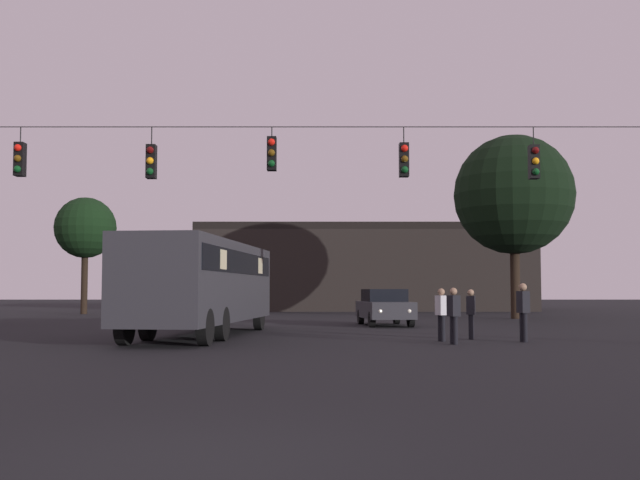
% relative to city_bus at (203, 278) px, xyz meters
% --- Properties ---
extents(ground_plane, '(168.00, 168.00, 0.00)m').
position_rel_city_bus_xyz_m(ground_plane, '(2.62, 6.26, -1.87)').
color(ground_plane, black).
rests_on(ground_plane, ground).
extents(overhead_signal_span, '(21.29, 0.44, 6.56)m').
position_rel_city_bus_xyz_m(overhead_signal_span, '(2.59, -3.48, 2.06)').
color(overhead_signal_span, black).
rests_on(overhead_signal_span, ground).
extents(city_bus, '(3.57, 11.19, 3.00)m').
position_rel_city_bus_xyz_m(city_bus, '(0.00, 0.00, 0.00)').
color(city_bus, '#2D2D33').
rests_on(city_bus, ground).
extents(car_near_right, '(2.24, 4.47, 1.52)m').
position_rel_city_bus_xyz_m(car_near_right, '(6.46, 7.49, -1.07)').
color(car_near_right, '#2D2D33').
rests_on(car_near_right, ground).
extents(car_far_left, '(2.15, 4.45, 1.52)m').
position_rel_city_bus_xyz_m(car_far_left, '(-1.75, 9.55, -1.07)').
color(car_far_left, '#99999E').
rests_on(car_far_left, ground).
extents(pedestrian_crossing_left, '(0.33, 0.41, 1.68)m').
position_rel_city_bus_xyz_m(pedestrian_crossing_left, '(9.59, -2.73, -0.91)').
color(pedestrian_crossing_left, black).
rests_on(pedestrian_crossing_left, ground).
extents(pedestrian_crossing_center, '(0.33, 0.41, 1.51)m').
position_rel_city_bus_xyz_m(pedestrian_crossing_center, '(8.34, -1.45, -1.02)').
color(pedestrian_crossing_center, black).
rests_on(pedestrian_crossing_center, ground).
extents(pedestrian_crossing_right, '(0.35, 0.42, 1.54)m').
position_rel_city_bus_xyz_m(pedestrian_crossing_right, '(7.29, -2.43, -1.01)').
color(pedestrian_crossing_right, black).
rests_on(pedestrian_crossing_right, ground).
extents(pedestrian_near_bus, '(0.35, 0.42, 1.55)m').
position_rel_city_bus_xyz_m(pedestrian_near_bus, '(7.43, -3.67, -1.00)').
color(pedestrian_near_bus, black).
rests_on(pedestrian_near_bus, ground).
extents(corner_building, '(23.58, 13.17, 6.10)m').
position_rel_city_bus_xyz_m(corner_building, '(6.90, 34.04, 1.18)').
color(corner_building, black).
rests_on(corner_building, ground).
extents(tree_left_silhouette, '(3.74, 3.74, 7.17)m').
position_rel_city_bus_xyz_m(tree_left_silhouette, '(-10.68, 22.59, 3.39)').
color(tree_left_silhouette, black).
rests_on(tree_left_silhouette, ground).
extents(tree_right_far, '(6.21, 6.21, 9.54)m').
position_rel_city_bus_xyz_m(tree_right_far, '(13.85, 15.12, 4.55)').
color(tree_right_far, black).
rests_on(tree_right_far, ground).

